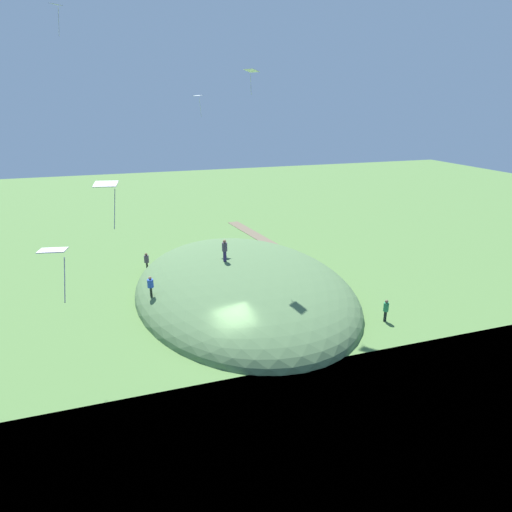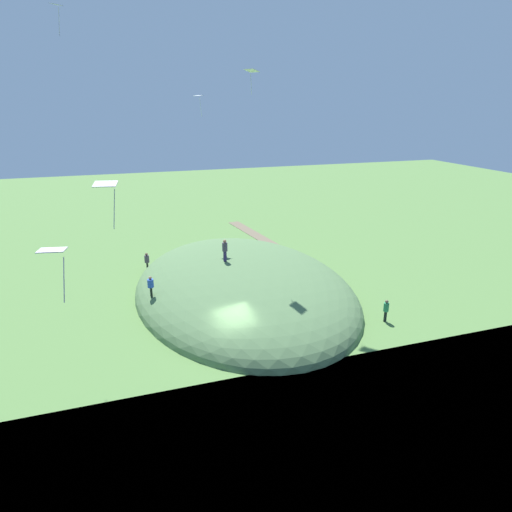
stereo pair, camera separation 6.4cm
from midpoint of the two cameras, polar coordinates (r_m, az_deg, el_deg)
ground_plane at (r=29.73m, az=-2.93°, el=-11.27°), size 160.00×160.00×0.00m
grass_hill at (r=37.49m, az=-1.75°, el=-4.56°), size 25.19×17.57×5.81m
dirt_path at (r=52.11m, az=0.54°, el=2.30°), size 16.53×3.57×0.04m
person_on_hilltop at (r=35.70m, az=-4.09°, el=1.06°), size 0.60×0.60×1.83m
person_near_shore at (r=33.45m, az=16.25°, el=-6.38°), size 0.48×0.48×1.69m
person_watching_kites at (r=42.85m, az=-13.88°, el=-0.47°), size 0.51×0.51×1.77m
person_with_child at (r=33.62m, az=-13.41°, el=-3.55°), size 0.50×0.50×1.62m
kite_0 at (r=34.83m, az=-0.65°, el=22.54°), size 1.23×1.06×1.76m
kite_1 at (r=16.75m, az=-24.55°, el=0.30°), size 0.79×1.01×1.87m
kite_2 at (r=32.52m, az=-24.27°, el=27.02°), size 0.80×0.80×1.76m
kite_3 at (r=41.46m, az=-7.48°, el=19.47°), size 0.87×0.83×1.81m
kite_4 at (r=19.85m, az=-18.67°, el=8.41°), size 0.85×1.07×2.07m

